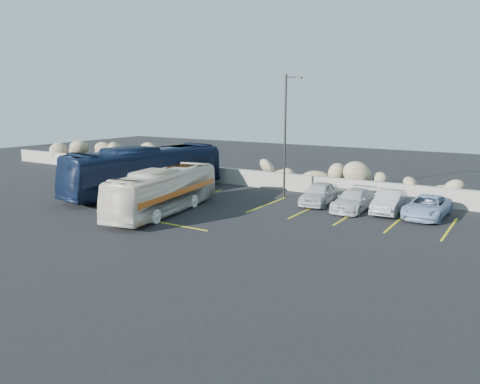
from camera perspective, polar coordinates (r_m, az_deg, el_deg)
The scene contains 11 objects.
ground at distance 24.97m, azimuth -9.81°, elevation -3.80°, with size 90.00×90.00×0.00m, color black.
seawall at distance 34.49m, azimuth 3.56°, elevation 1.47°, with size 60.00×0.40×1.20m, color gray.
riprap_pile at distance 35.42m, azimuth 4.50°, elevation 2.86°, with size 54.00×2.80×2.60m, color #927A5F, non-canonical shape.
parking_lines at distance 26.91m, azimuth 5.66°, elevation -2.60°, with size 18.16×9.36×0.01m.
lamppost at distance 30.67m, azimuth 5.61°, elevation 7.20°, with size 1.14×0.18×8.00m.
vintage_bus at distance 27.12m, azimuth -9.25°, elevation 0.16°, with size 2.14×9.13×2.54m, color silver.
tour_coach at distance 32.79m, azimuth -11.46°, elevation 2.61°, with size 2.75×11.76×3.28m, color #111D38.
car_a at distance 29.46m, azimuth 9.60°, elevation -0.16°, with size 1.61×4.00×1.36m, color beige.
car_b at distance 28.13m, azimuth 17.69°, elevation -1.15°, with size 1.35×3.88×1.28m, color #ADADB2.
car_c at distance 28.24m, azimuth 13.69°, elevation -0.97°, with size 1.69×4.16×1.21m, color beige.
car_d at distance 27.74m, azimuth 21.83°, elevation -1.68°, with size 1.98×4.30×1.20m, color #94ABD2.
Camera 1 is at (16.24, -17.87, 6.35)m, focal length 35.00 mm.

